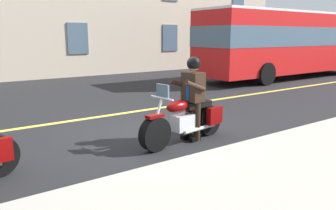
# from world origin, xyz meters

# --- Properties ---
(ground_plane) EXTENTS (80.00, 80.00, 0.00)m
(ground_plane) POSITION_xyz_m (0.00, 0.00, 0.00)
(ground_plane) COLOR black
(lane_center_stripe) EXTENTS (60.00, 0.16, 0.01)m
(lane_center_stripe) POSITION_xyz_m (0.00, -2.00, 0.01)
(lane_center_stripe) COLOR #E5DB4C
(lane_center_stripe) RESTS_ON ground_plane
(motorcycle_main) EXTENTS (2.22, 0.79, 1.26)m
(motorcycle_main) POSITION_xyz_m (-0.36, 1.01, 0.45)
(motorcycle_main) COLOR black
(motorcycle_main) RESTS_ON ground_plane
(rider_main) EXTENTS (0.68, 0.61, 1.74)m
(rider_main) POSITION_xyz_m (-0.55, 0.98, 1.04)
(rider_main) COLOR black
(rider_main) RESTS_ON ground_plane
(bus_far) EXTENTS (11.05, 2.70, 3.30)m
(bus_far) POSITION_xyz_m (-11.36, -4.44, 1.87)
(bus_far) COLOR red
(bus_far) RESTS_ON ground_plane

